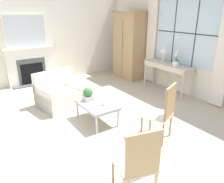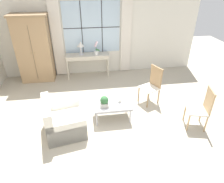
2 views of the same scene
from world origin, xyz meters
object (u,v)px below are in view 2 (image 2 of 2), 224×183
object	(u,v)px
table_lamp	(81,45)
potted_orchid	(96,50)
console_table	(87,57)
side_chair_wooden	(153,83)
coffee_table	(112,105)
accent_chair_wooden	(203,106)
armchair_upholstered	(63,121)
armoire	(34,49)
potted_plant_small	(104,102)
pillar_candle	(120,100)

from	to	relation	value
table_lamp	potted_orchid	distance (m)	0.52
console_table	side_chair_wooden	xyz separation A→B (m)	(1.64, -1.88, -0.13)
coffee_table	accent_chair_wooden	bearing A→B (deg)	-16.98
potted_orchid	armchair_upholstered	bearing A→B (deg)	-109.77
armoire	potted_orchid	bearing A→B (deg)	-0.47
coffee_table	potted_plant_small	size ratio (longest dim) A/B	3.30
side_chair_wooden	coffee_table	size ratio (longest dim) A/B	1.13
side_chair_wooden	potted_plant_small	size ratio (longest dim) A/B	3.74
side_chair_wooden	pillar_candle	distance (m)	1.14
side_chair_wooden	coffee_table	distance (m)	1.33
armoire	side_chair_wooden	size ratio (longest dim) A/B	2.08
potted_plant_small	pillar_candle	bearing A→B (deg)	18.42
pillar_candle	armchair_upholstered	bearing A→B (deg)	-165.60
coffee_table	pillar_candle	distance (m)	0.21
accent_chair_wooden	table_lamp	bearing A→B (deg)	130.14
side_chair_wooden	potted_plant_small	distance (m)	1.53
console_table	table_lamp	world-z (taller)	table_lamp
table_lamp	accent_chair_wooden	xyz separation A→B (m)	(2.59, -3.08, -0.55)
table_lamp	accent_chair_wooden	bearing A→B (deg)	-49.86
potted_plant_small	pillar_candle	size ratio (longest dim) A/B	2.45
armoire	pillar_candle	bearing A→B (deg)	-46.24
potted_orchid	potted_plant_small	xyz separation A→B (m)	(-0.03, -2.51, -0.40)
armchair_upholstered	accent_chair_wooden	world-z (taller)	accent_chair_wooden
armchair_upholstered	potted_orchid	bearing A→B (deg)	70.23
armchair_upholstered	pillar_candle	world-z (taller)	armchair_upholstered
console_table	side_chair_wooden	distance (m)	2.50
accent_chair_wooden	pillar_candle	bearing A→B (deg)	159.93
table_lamp	console_table	bearing A→B (deg)	-2.22
table_lamp	pillar_candle	bearing A→B (deg)	-70.76
armoire	potted_plant_small	xyz separation A→B (m)	(1.91, -2.52, -0.51)
console_table	potted_orchid	xyz separation A→B (m)	(0.30, -0.05, 0.26)
side_chair_wooden	potted_plant_small	xyz separation A→B (m)	(-1.37, -0.68, -0.02)
console_table	side_chair_wooden	bearing A→B (deg)	-48.84
armchair_upholstered	pillar_candle	bearing A→B (deg)	14.40
console_table	armoire	bearing A→B (deg)	-178.71
accent_chair_wooden	pillar_candle	world-z (taller)	accent_chair_wooden
accent_chair_wooden	coffee_table	distance (m)	2.03
armoire	accent_chair_wooden	bearing A→B (deg)	-36.91
console_table	coffee_table	bearing A→B (deg)	-79.27
accent_chair_wooden	potted_plant_small	bearing A→B (deg)	166.52
armchair_upholstered	accent_chair_wooden	size ratio (longest dim) A/B	1.13
potted_orchid	side_chair_wooden	size ratio (longest dim) A/B	0.44
console_table	pillar_candle	distance (m)	2.53
pillar_candle	potted_plant_small	bearing A→B (deg)	-161.58
table_lamp	potted_orchid	world-z (taller)	potted_orchid
armchair_upholstered	accent_chair_wooden	xyz separation A→B (m)	(3.08, -0.29, 0.28)
side_chair_wooden	pillar_candle	bearing A→B (deg)	-150.86
armoire	console_table	distance (m)	1.68
armoire	table_lamp	distance (m)	1.44
armchair_upholstered	console_table	bearing A→B (deg)	76.30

